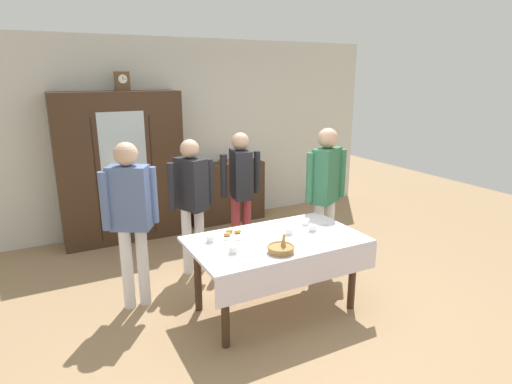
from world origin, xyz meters
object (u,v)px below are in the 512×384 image
(book_stack, at_px, (226,162))
(bread_basket, at_px, (281,249))
(dining_table, at_px, (278,250))
(bookshelf_low, at_px, (226,192))
(person_near_right_end, at_px, (241,184))
(person_by_cabinet, at_px, (326,186))
(person_beside_shelf, at_px, (130,210))
(tea_cup_mid_right, at_px, (289,232))
(spoon_far_right, at_px, (325,225))
(mantel_clock, at_px, (122,81))
(tea_cup_near_left, at_px, (313,228))
(tea_cup_mid_left, at_px, (306,222))
(tea_cup_far_right, at_px, (233,250))
(tea_cup_far_left, at_px, (210,239))
(person_behind_table_right, at_px, (192,194))
(spoon_mid_left, at_px, (288,227))
(wall_cabinet, at_px, (122,168))

(book_stack, height_order, bread_basket, book_stack)
(dining_table, distance_m, bookshelf_low, 2.72)
(bookshelf_low, bearing_deg, person_near_right_end, -106.04)
(person_by_cabinet, bearing_deg, person_beside_shelf, 175.67)
(tea_cup_mid_right, xyz_separation_m, spoon_far_right, (0.46, 0.06, -0.02))
(mantel_clock, distance_m, tea_cup_mid_right, 3.03)
(spoon_far_right, bearing_deg, dining_table, -169.45)
(tea_cup_near_left, distance_m, person_by_cabinet, 0.78)
(tea_cup_mid_left, bearing_deg, mantel_clock, 117.75)
(mantel_clock, bearing_deg, person_near_right_end, -50.65)
(dining_table, distance_m, tea_cup_mid_right, 0.22)
(tea_cup_far_right, bearing_deg, book_stack, 67.63)
(mantel_clock, height_order, person_beside_shelf, mantel_clock)
(tea_cup_mid_right, height_order, person_by_cabinet, person_by_cabinet)
(dining_table, relative_size, person_beside_shelf, 0.99)
(book_stack, distance_m, tea_cup_mid_right, 2.63)
(bookshelf_low, xyz_separation_m, tea_cup_mid_right, (-0.47, -2.58, 0.31))
(book_stack, relative_size, tea_cup_mid_right, 1.66)
(tea_cup_far_left, xyz_separation_m, person_behind_table_right, (0.15, 0.93, 0.17))
(person_by_cabinet, bearing_deg, tea_cup_near_left, -135.51)
(dining_table, distance_m, spoon_mid_left, 0.37)
(tea_cup_near_left, height_order, tea_cup_far_right, same)
(spoon_far_right, relative_size, person_behind_table_right, 0.08)
(tea_cup_far_left, bearing_deg, tea_cup_near_left, -11.76)
(spoon_far_right, bearing_deg, mantel_clock, 119.86)
(wall_cabinet, distance_m, tea_cup_far_left, 2.39)
(person_by_cabinet, height_order, person_near_right_end, person_by_cabinet)
(tea_cup_far_right, bearing_deg, tea_cup_mid_left, 17.77)
(bread_basket, xyz_separation_m, spoon_far_right, (0.74, 0.38, -0.03))
(tea_cup_near_left, relative_size, person_behind_table_right, 0.08)
(wall_cabinet, xyz_separation_m, person_by_cabinet, (1.84, -2.03, 0.00))
(tea_cup_mid_right, distance_m, bread_basket, 0.43)
(tea_cup_mid_left, height_order, spoon_far_right, tea_cup_mid_left)
(mantel_clock, bearing_deg, tea_cup_far_right, -83.40)
(wall_cabinet, relative_size, book_stack, 9.22)
(dining_table, height_order, tea_cup_near_left, tea_cup_near_left)
(person_behind_table_right, bearing_deg, bread_basket, -78.24)
(spoon_far_right, height_order, person_by_cabinet, person_by_cabinet)
(dining_table, bearing_deg, tea_cup_mid_right, 20.74)
(spoon_mid_left, bearing_deg, book_stack, 81.21)
(spoon_far_right, height_order, person_near_right_end, person_near_right_end)
(mantel_clock, bearing_deg, tea_cup_far_left, -84.38)
(person_near_right_end, bearing_deg, mantel_clock, 129.35)
(tea_cup_far_right, bearing_deg, person_behind_table_right, 86.76)
(book_stack, relative_size, tea_cup_mid_left, 1.66)
(tea_cup_near_left, relative_size, person_near_right_end, 0.08)
(tea_cup_mid_right, height_order, person_beside_shelf, person_beside_shelf)
(person_beside_shelf, bearing_deg, dining_table, -31.58)
(bread_basket, relative_size, person_by_cabinet, 0.15)
(bookshelf_low, relative_size, person_beside_shelf, 0.72)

